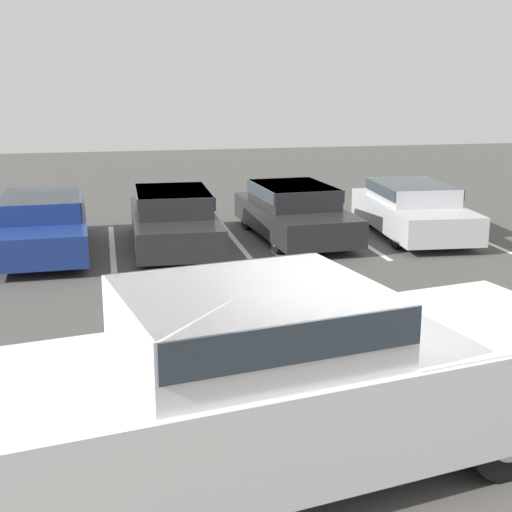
{
  "coord_description": "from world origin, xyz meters",
  "views": [
    {
      "loc": [
        -2.41,
        -5.95,
        3.62
      ],
      "look_at": [
        -0.25,
        4.15,
        1.0
      ],
      "focal_mm": 50.0,
      "sensor_mm": 36.0,
      "label": 1
    }
  ],
  "objects_px": {
    "wheel_stop_curb": "(296,213)",
    "pickup_truck": "(285,380)",
    "parked_sedan_a": "(42,222)",
    "parked_sedan_b": "(173,217)",
    "parked_sedan_c": "(294,210)",
    "parked_sedan_d": "(412,208)"
  },
  "relations": [
    {
      "from": "parked_sedan_c",
      "to": "parked_sedan_b",
      "type": "bearing_deg",
      "value": -86.78
    },
    {
      "from": "pickup_truck",
      "to": "parked_sedan_b",
      "type": "height_order",
      "value": "pickup_truck"
    },
    {
      "from": "pickup_truck",
      "to": "wheel_stop_curb",
      "type": "relative_size",
      "value": 3.58
    },
    {
      "from": "parked_sedan_a",
      "to": "parked_sedan_d",
      "type": "relative_size",
      "value": 1.04
    },
    {
      "from": "pickup_truck",
      "to": "parked_sedan_b",
      "type": "relative_size",
      "value": 1.48
    },
    {
      "from": "parked_sedan_a",
      "to": "parked_sedan_d",
      "type": "height_order",
      "value": "parked_sedan_a"
    },
    {
      "from": "parked_sedan_c",
      "to": "wheel_stop_curb",
      "type": "bearing_deg",
      "value": 159.89
    },
    {
      "from": "pickup_truck",
      "to": "wheel_stop_curb",
      "type": "distance_m",
      "value": 12.67
    },
    {
      "from": "parked_sedan_a",
      "to": "parked_sedan_d",
      "type": "distance_m",
      "value": 8.28
    },
    {
      "from": "parked_sedan_b",
      "to": "parked_sedan_a",
      "type": "bearing_deg",
      "value": -90.79
    },
    {
      "from": "parked_sedan_a",
      "to": "parked_sedan_b",
      "type": "distance_m",
      "value": 2.73
    },
    {
      "from": "pickup_truck",
      "to": "parked_sedan_c",
      "type": "bearing_deg",
      "value": 63.79
    },
    {
      "from": "pickup_truck",
      "to": "parked_sedan_a",
      "type": "height_order",
      "value": "pickup_truck"
    },
    {
      "from": "parked_sedan_b",
      "to": "wheel_stop_curb",
      "type": "relative_size",
      "value": 2.42
    },
    {
      "from": "parked_sedan_d",
      "to": "parked_sedan_c",
      "type": "bearing_deg",
      "value": -91.03
    },
    {
      "from": "pickup_truck",
      "to": "parked_sedan_a",
      "type": "relative_size",
      "value": 1.42
    },
    {
      "from": "parked_sedan_b",
      "to": "parked_sedan_d",
      "type": "height_order",
      "value": "parked_sedan_b"
    },
    {
      "from": "pickup_truck",
      "to": "parked_sedan_c",
      "type": "height_order",
      "value": "pickup_truck"
    },
    {
      "from": "parked_sedan_d",
      "to": "wheel_stop_curb",
      "type": "xyz_separation_m",
      "value": [
        -2.02,
        2.83,
        -0.57
      ]
    },
    {
      "from": "wheel_stop_curb",
      "to": "pickup_truck",
      "type": "bearing_deg",
      "value": -105.74
    },
    {
      "from": "parked_sedan_c",
      "to": "wheel_stop_curb",
      "type": "xyz_separation_m",
      "value": [
        0.77,
        2.58,
        -0.58
      ]
    },
    {
      "from": "parked_sedan_a",
      "to": "parked_sedan_b",
      "type": "relative_size",
      "value": 1.04
    }
  ]
}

